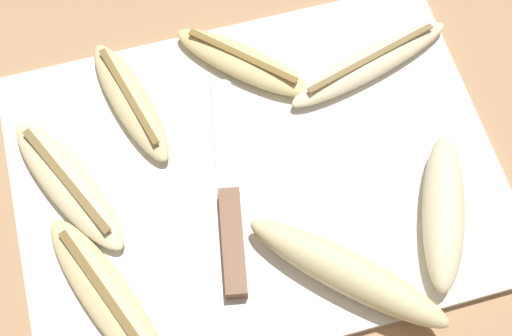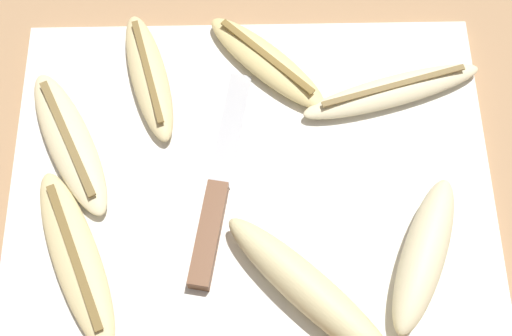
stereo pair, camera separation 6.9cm
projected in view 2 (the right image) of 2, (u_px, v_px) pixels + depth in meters
ground_plane at (256, 177)px, 0.71m from camera, size 4.00×4.00×0.00m
cutting_board at (256, 175)px, 0.70m from camera, size 0.47×0.35×0.01m
knife at (218, 214)px, 0.67m from camera, size 0.06×0.23×0.02m
banana_pale_long at (429, 254)px, 0.64m from camera, size 0.09×0.16×0.04m
banana_bright_far at (397, 91)px, 0.72m from camera, size 0.19×0.08×0.02m
banana_ripe_center at (154, 76)px, 0.73m from camera, size 0.07×0.16×0.02m
banana_mellow_near at (81, 258)px, 0.65m from camera, size 0.11×0.19×0.02m
banana_soft_right at (316, 291)px, 0.63m from camera, size 0.17×0.16×0.04m
banana_cream_curved at (75, 142)px, 0.70m from camera, size 0.11×0.17×0.02m
banana_golden_short at (272, 62)px, 0.73m from camera, size 0.14×0.14×0.02m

